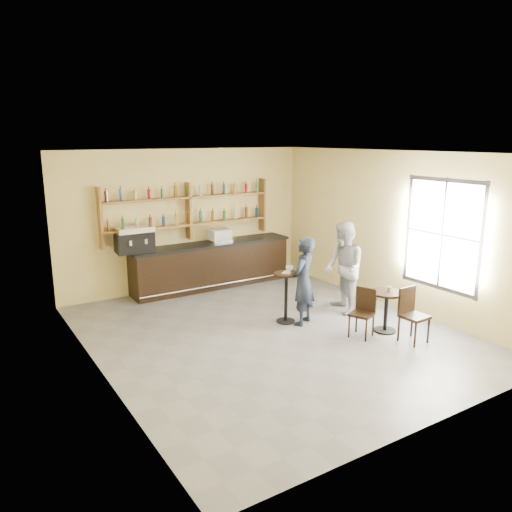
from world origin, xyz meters
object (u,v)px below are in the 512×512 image
bar_counter (212,265)px  patron_second (344,268)px  chair_south (415,316)px  man_main (303,281)px  espresso_machine (134,240)px  cafe_table (386,312)px  pastry_case (220,236)px  pedestal_table (286,298)px  chair_west (362,314)px

bar_counter → patron_second: patron_second is taller
bar_counter → chair_south: (1.43, -4.78, -0.06)m
man_main → chair_south: man_main is taller
espresso_machine → patron_second: patron_second is taller
cafe_table → chair_south: size_ratio=0.80×
pastry_case → patron_second: size_ratio=0.26×
pedestal_table → cafe_table: 1.85m
pedestal_table → cafe_table: bearing=-47.4°
bar_counter → chair_south: bearing=-73.3°
cafe_table → patron_second: patron_second is taller
espresso_machine → man_main: (2.17, -3.06, -0.50)m
man_main → cafe_table: man_main is taller
chair_south → patron_second: size_ratio=0.51×
espresso_machine → pedestal_table: (1.95, -2.82, -0.85)m
pedestal_table → chair_west: (0.70, -1.31, -0.05)m
pedestal_table → chair_west: size_ratio=1.12×
pastry_case → pedestal_table: pastry_case is taller
pedestal_table → patron_second: size_ratio=0.53×
chair_west → chair_south: bearing=19.5°
chair_west → man_main: bearing=-178.7°
espresso_machine → pastry_case: size_ratio=1.59×
pastry_case → cafe_table: size_ratio=0.64×
pastry_case → man_main: (0.12, -3.06, -0.37)m
chair_west → chair_south: chair_south is taller
espresso_machine → chair_south: (3.25, -4.78, -0.86)m
pastry_case → cafe_table: bearing=-77.5°
pastry_case → patron_second: (1.18, -2.98, -0.28)m
pedestal_table → chair_south: bearing=-56.4°
man_main → chair_west: 1.24m
cafe_table → pastry_case: bearing=105.4°
pastry_case → patron_second: 3.22m
cafe_table → espresso_machine: bearing=127.5°
man_main → espresso_machine: bearing=-84.9°
espresso_machine → chair_west: espresso_machine is taller
bar_counter → pastry_case: (0.23, 0.00, 0.67)m
patron_second → pastry_case: bearing=-139.5°
bar_counter → chair_south: bar_counter is taller
pedestal_table → man_main: bearing=-48.4°
bar_counter → man_main: size_ratio=2.33×
espresso_machine → patron_second: bearing=-37.5°
bar_counter → patron_second: size_ratio=2.12×
patron_second → chair_south: bearing=19.7°
cafe_table → pedestal_table: bearing=132.6°
patron_second → cafe_table: bearing=17.7°
pastry_case → cafe_table: 4.41m
pastry_case → chair_south: bearing=-78.8°
chair_west → chair_south: (0.60, -0.65, 0.04)m
chair_west → bar_counter: bearing=168.2°
pastry_case → chair_south: pastry_case is taller
pastry_case → chair_west: bearing=-84.7°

